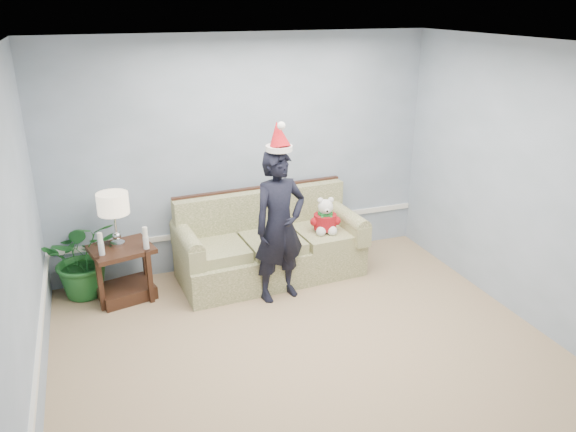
% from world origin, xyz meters
% --- Properties ---
extents(room_shell, '(4.54, 5.04, 2.74)m').
position_xyz_m(room_shell, '(0.00, 0.00, 1.35)').
color(room_shell, tan).
rests_on(room_shell, ground).
extents(wainscot_trim, '(4.49, 4.99, 0.06)m').
position_xyz_m(wainscot_trim, '(-1.18, 1.18, 0.45)').
color(wainscot_trim, white).
rests_on(wainscot_trim, room_shell).
extents(sofa, '(2.13, 1.01, 0.97)m').
position_xyz_m(sofa, '(0.15, 2.07, 0.34)').
color(sofa, '#52612E').
rests_on(sofa, room_shell).
extents(side_table, '(0.72, 0.64, 0.59)m').
position_xyz_m(side_table, '(-1.48, 2.06, 0.23)').
color(side_table, '#3C2016').
rests_on(side_table, room_shell).
extents(table_lamp, '(0.32, 0.32, 0.58)m').
position_xyz_m(table_lamp, '(-1.51, 2.14, 1.03)').
color(table_lamp, silver).
rests_on(table_lamp, side_table).
extents(candle_pair, '(0.50, 0.06, 0.24)m').
position_xyz_m(candle_pair, '(-1.46, 1.93, 0.70)').
color(candle_pair, silver).
rests_on(candle_pair, side_table).
extents(houseplant, '(0.84, 0.74, 0.89)m').
position_xyz_m(houseplant, '(-1.87, 2.28, 0.44)').
color(houseplant, '#1E5F26').
rests_on(houseplant, room_shell).
extents(man, '(0.66, 0.51, 1.63)m').
position_xyz_m(man, '(0.09, 1.52, 0.82)').
color(man, black).
rests_on(man, room_shell).
extents(santa_hat, '(0.30, 0.33, 0.31)m').
position_xyz_m(santa_hat, '(0.09, 1.53, 1.76)').
color(santa_hat, white).
rests_on(santa_hat, man).
extents(teddy_bear, '(0.31, 0.32, 0.42)m').
position_xyz_m(teddy_bear, '(0.78, 1.89, 0.66)').
color(teddy_bear, white).
rests_on(teddy_bear, sofa).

